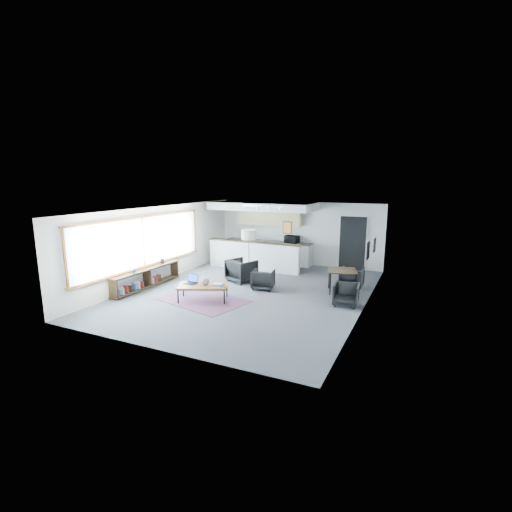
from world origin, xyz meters
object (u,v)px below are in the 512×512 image
at_px(ceramic_pot, 205,281).
at_px(microwave, 292,238).
at_px(laptop, 192,281).
at_px(dining_table, 342,272).
at_px(coffee_table, 203,286).
at_px(armchair_right, 263,279).
at_px(dining_chair_near, 346,295).
at_px(floor_lamp, 249,237).
at_px(armchair_left, 242,269).
at_px(dining_chair_far, 352,278).
at_px(book_stack, 218,285).

height_order(ceramic_pot, microwave, microwave).
distance_m(laptop, dining_table, 4.66).
relative_size(coffee_table, armchair_right, 2.34).
relative_size(armchair_right, dining_chair_near, 1.17).
bearing_deg(microwave, ceramic_pot, -89.34).
relative_size(floor_lamp, dining_chair_near, 3.01).
xyz_separation_m(ceramic_pot, armchair_left, (-0.01, 2.32, -0.15)).
bearing_deg(floor_lamp, coffee_table, -93.92).
relative_size(ceramic_pot, armchair_right, 0.33).
height_order(ceramic_pot, dining_table, dining_table).
height_order(laptop, ceramic_pot, laptop).
xyz_separation_m(dining_chair_near, dining_chair_far, (-0.20, 1.88, 0.02)).
bearing_deg(coffee_table, laptop, 151.27).
height_order(laptop, microwave, microwave).
relative_size(coffee_table, dining_chair_far, 2.58).
bearing_deg(floor_lamp, microwave, 78.38).
relative_size(book_stack, armchair_left, 0.45).
distance_m(coffee_table, book_stack, 0.51).
height_order(book_stack, armchair_right, armchair_right).
bearing_deg(armchair_left, dining_table, -156.47).
bearing_deg(book_stack, dining_table, 39.84).
distance_m(coffee_table, ceramic_pot, 0.17).
bearing_deg(coffee_table, dining_chair_near, -4.22).
bearing_deg(laptop, floor_lamp, 77.25).
bearing_deg(coffee_table, ceramic_pot, -14.53).
distance_m(book_stack, armchair_right, 1.89).
bearing_deg(laptop, ceramic_pot, -3.28).
xyz_separation_m(coffee_table, dining_chair_near, (3.89, 1.33, -0.14)).
bearing_deg(dining_table, dining_chair_far, 74.74).
bearing_deg(armchair_right, book_stack, 60.12).
bearing_deg(dining_chair_far, microwave, -38.98).
height_order(dining_table, dining_chair_far, dining_table).
bearing_deg(dining_chair_far, dining_table, 73.79).
height_order(ceramic_pot, armchair_left, armchair_left).
bearing_deg(ceramic_pot, floor_lamp, 87.75).
bearing_deg(dining_table, armchair_right, -162.92).
relative_size(coffee_table, laptop, 4.53).
xyz_separation_m(coffee_table, laptop, (-0.42, 0.04, 0.11)).
bearing_deg(dining_table, microwave, 133.02).
bearing_deg(ceramic_pot, dining_chair_near, 19.09).
xyz_separation_m(armchair_right, dining_chair_far, (2.57, 1.39, -0.03)).
height_order(ceramic_pot, book_stack, ceramic_pot).
bearing_deg(ceramic_pot, book_stack, 3.81).
xyz_separation_m(laptop, armchair_right, (1.54, 1.78, -0.20)).
height_order(laptop, book_stack, laptop).
bearing_deg(ceramic_pot, armchair_left, 90.30).
height_order(armchair_right, dining_chair_far, armchair_right).
height_order(coffee_table, laptop, laptop).
relative_size(ceramic_pot, floor_lamp, 0.13).
distance_m(ceramic_pot, dining_table, 4.27).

